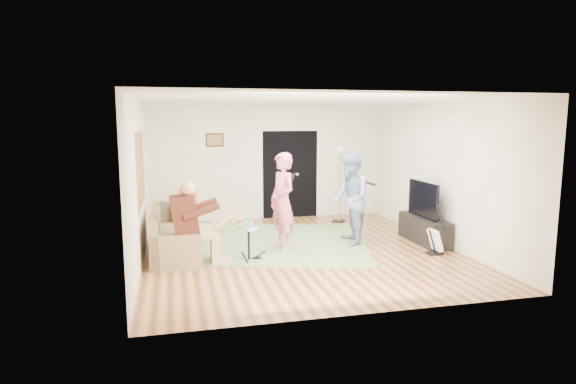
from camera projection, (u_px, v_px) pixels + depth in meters
The scene contains 19 objects.
floor at pixel (300, 250), 8.79m from camera, with size 6.00×6.00×0.00m, color brown.
walls at pixel (300, 177), 8.59m from camera, with size 5.50×6.00×2.70m, color white, non-canonical shape.
ceiling at pixel (300, 100), 8.39m from camera, with size 6.00×6.00×0.00m, color white.
window_blinds at pixel (140, 168), 8.12m from camera, with size 2.05×2.05×0.00m, color #9B6430.
doorway at pixel (290, 174), 11.64m from camera, with size 2.10×2.10×0.00m, color black.
picture_frame at pixel (215, 140), 11.09m from camera, with size 0.42×0.03×0.32m, color #3F2314.
area_rug at pixel (285, 242), 9.35m from camera, with size 3.11×3.22×0.02m, color #63804E.
sofa at pixel (171, 240), 8.48m from camera, with size 0.81×1.97×0.80m.
drummer at pixel (197, 232), 7.91m from camera, with size 0.90×0.50×1.39m.
drum_kit at pixel (249, 244), 8.15m from camera, with size 0.35×0.63×0.65m.
singer at pixel (282, 202), 8.72m from camera, with size 0.65×0.43×1.78m, color #D75D7C.
microphone at pixel (293, 177), 8.71m from camera, with size 0.06×0.06×0.24m, color black, non-canonical shape.
guitarist at pixel (350, 199), 9.10m from camera, with size 0.85×0.66×1.75m, color #7084A5.
guitar_held at pixel (360, 182), 9.10m from camera, with size 0.12×0.60×0.26m, color white, non-canonical shape.
guitar_spare at pixel (436, 240), 8.51m from camera, with size 0.32×0.29×0.90m.
torchiere_lamp at pixel (340, 171), 11.11m from camera, with size 0.31×0.31×1.73m.
dining_chair at pixel (188, 219), 9.95m from camera, with size 0.43×0.45×0.94m.
tv_cabinet at pixel (424, 230), 9.33m from camera, with size 0.40×1.40×0.50m, color black.
television at pixel (423, 199), 9.23m from camera, with size 0.06×1.03×0.69m, color black.
Camera 1 is at (-2.21, -8.25, 2.37)m, focal length 30.00 mm.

